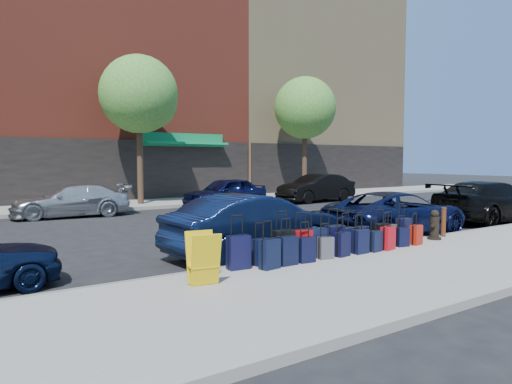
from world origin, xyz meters
TOP-DOWN VIEW (x-y plane):
  - ground at (0.00, 0.00)m, footprint 120.00×120.00m
  - sidewalk_near at (0.00, -6.50)m, footprint 60.00×4.00m
  - sidewalk_far at (0.00, 10.00)m, footprint 60.00×4.00m
  - curb_near at (0.00, -4.48)m, footprint 60.00×0.08m
  - curb_far at (0.00, 7.98)m, footprint 60.00×0.08m
  - building_center at (0.00, 17.99)m, footprint 17.00×12.85m
  - building_right at (16.00, 17.99)m, footprint 15.00×12.12m
  - tree_center at (0.64, 9.50)m, footprint 3.80×3.80m
  - tree_right at (11.14, 9.50)m, footprint 3.80×3.80m
  - suitcase_front_0 at (-2.57, -4.83)m, footprint 0.46×0.28m
  - suitcase_front_1 at (-2.00, -4.78)m, footprint 0.37×0.22m
  - suitcase_front_2 at (-1.43, -4.78)m, footprint 0.47×0.30m
  - suitcase_front_3 at (-0.93, -4.80)m, footprint 0.46×0.31m
  - suitcase_front_4 at (-0.52, -4.84)m, footprint 0.47×0.32m
  - suitcase_front_5 at (0.08, -4.76)m, footprint 0.45×0.28m
  - suitcase_front_6 at (0.45, -4.78)m, footprint 0.40×0.24m
  - suitcase_front_7 at (0.92, -4.79)m, footprint 0.40×0.27m
  - suitcase_front_8 at (1.58, -4.84)m, footprint 0.41×0.26m
  - suitcase_front_9 at (1.93, -4.80)m, footprint 0.37×0.23m
  - suitcase_front_10 at (2.53, -4.75)m, footprint 0.46×0.30m
  - suitcase_back_1 at (-2.05, -5.16)m, footprint 0.43×0.29m
  - suitcase_back_2 at (-1.55, -5.09)m, footprint 0.40×0.24m
  - suitcase_back_3 at (-1.08, -5.12)m, footprint 0.38×0.24m
  - suitcase_back_4 at (-0.50, -5.09)m, footprint 0.36×0.25m
  - suitcase_back_5 at (-0.01, -5.09)m, footprint 0.40×0.27m
  - suitcase_back_6 at (0.56, -5.10)m, footprint 0.38×0.23m
  - suitcase_back_7 at (1.01, -5.14)m, footprint 0.35×0.23m
  - suitcase_back_8 at (1.44, -5.16)m, footprint 0.41×0.29m
  - suitcase_back_9 at (2.06, -5.08)m, footprint 0.36×0.25m
  - suitcase_back_10 at (2.56, -5.12)m, footprint 0.37×0.25m
  - fire_hydrant at (3.64, -4.89)m, footprint 0.41×0.36m
  - bollard at (4.26, -4.74)m, footprint 0.15×0.15m
  - display_rack at (-3.66, -5.43)m, footprint 0.59×0.63m
  - car_near_1 at (-1.17, -3.31)m, footprint 4.64×1.97m
  - car_near_2 at (4.11, -3.23)m, footprint 4.86×2.27m
  - car_near_3 at (9.47, -3.15)m, footprint 5.29×2.22m
  - car_far_1 at (-3.26, 7.06)m, footprint 4.70×2.23m
  - car_far_2 at (3.78, 6.76)m, footprint 4.48×2.27m
  - car_far_3 at (9.49, 6.65)m, footprint 4.75×1.92m

SIDE VIEW (x-z plane):
  - ground at x=0.00m, z-range 0.00..0.00m
  - sidewalk_near at x=0.00m, z-range 0.00..0.15m
  - sidewalk_far at x=0.00m, z-range 0.00..0.15m
  - curb_near at x=0.00m, z-range 0.00..0.15m
  - curb_far at x=0.00m, z-range 0.00..0.15m
  - suitcase_back_9 at x=2.06m, z-range 0.00..0.78m
  - suitcase_back_4 at x=-0.50m, z-range 0.00..0.79m
  - suitcase_back_7 at x=1.01m, z-range 0.00..0.79m
  - suitcase_back_10 at x=2.56m, z-range 0.00..0.81m
  - suitcase_front_9 at x=1.93m, z-range -0.01..0.85m
  - suitcase_back_3 at x=-1.08m, z-range -0.01..0.85m
  - suitcase_back_5 at x=-0.01m, z-range -0.01..0.86m
  - suitcase_front_1 at x=-2.00m, z-range -0.01..0.86m
  - suitcase_front_7 at x=0.92m, z-range -0.02..0.88m
  - suitcase_back_8 at x=1.44m, z-range -0.02..0.88m
  - suitcase_back_6 at x=0.56m, z-range -0.02..0.88m
  - suitcase_front_6 at x=0.45m, z-range -0.02..0.90m
  - suitcase_front_8 at x=1.58m, z-range -0.03..0.91m
  - suitcase_back_1 at x=-2.05m, z-range -0.03..0.93m
  - suitcase_back_2 at x=-1.55m, z-range -0.03..0.93m
  - suitcase_front_3 at x=-0.93m, z-range -0.04..0.98m
  - suitcase_front_10 at x=2.53m, z-range -0.04..0.99m
  - suitcase_front_4 at x=-0.52m, z-range -0.04..0.99m
  - suitcase_front_5 at x=0.08m, z-range -0.04..1.00m
  - suitcase_front_0 at x=-2.57m, z-range -0.05..1.02m
  - suitcase_front_2 at x=-1.43m, z-range -0.05..1.03m
  - fire_hydrant at x=3.64m, z-range 0.12..0.93m
  - bollard at x=4.26m, z-range 0.16..0.99m
  - display_rack at x=-3.66m, z-range 0.14..1.05m
  - car_far_1 at x=-3.26m, z-range 0.00..1.32m
  - car_near_2 at x=4.11m, z-range 0.00..1.35m
  - car_far_2 at x=3.78m, z-range 0.00..1.46m
  - car_near_1 at x=-1.17m, z-range 0.00..1.49m
  - car_near_3 at x=9.47m, z-range 0.00..1.53m
  - car_far_3 at x=9.49m, z-range 0.00..1.53m
  - tree_center at x=0.64m, z-range 1.78..9.05m
  - tree_right at x=11.14m, z-range 1.78..9.05m
  - building_right at x=16.00m, z-range -0.02..17.98m
  - building_center at x=0.00m, z-range -0.02..19.98m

